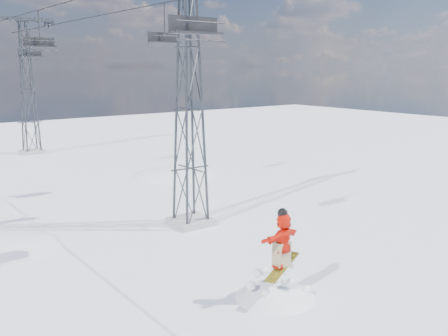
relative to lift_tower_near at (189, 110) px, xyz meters
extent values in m
plane|color=white|center=(-0.80, -8.00, -5.47)|extent=(120.00, 120.00, 0.00)
sphere|color=white|center=(5.20, 10.00, -14.97)|extent=(20.00, 20.00, 20.00)
cube|color=#999999|center=(0.00, 0.00, -5.32)|extent=(1.80, 1.80, 0.30)
cube|color=#999999|center=(0.00, 25.00, -5.32)|extent=(1.80, 1.80, 0.30)
cube|color=#303338|center=(0.00, 25.00, 5.78)|extent=(5.00, 0.35, 0.35)
cube|color=#303338|center=(2.20, 25.00, 5.58)|extent=(0.80, 0.25, 0.50)
cylinder|color=black|center=(-2.20, 11.50, 5.38)|extent=(0.06, 51.00, 0.06)
cylinder|color=black|center=(2.20, 11.50, 5.38)|extent=(0.06, 51.00, 0.06)
cube|color=#9A8B14|center=(-2.00, -8.36, -4.32)|extent=(1.80, 0.96, 0.43)
imported|color=red|center=(-2.00, -8.36, -3.41)|extent=(1.69, 0.71, 1.77)
cube|color=#9B8860|center=(-2.00, -8.36, -3.89)|extent=(0.54, 0.43, 0.81)
sphere|color=black|center=(-2.00, -8.36, -2.55)|extent=(0.33, 0.33, 0.33)
cube|color=black|center=(-2.20, -3.95, 3.11)|extent=(2.07, 0.47, 0.08)
cube|color=black|center=(-2.20, -3.72, 3.42)|extent=(2.07, 0.06, 0.57)
cylinder|color=black|center=(-2.20, -4.21, 2.85)|extent=(2.07, 0.06, 0.06)
cylinder|color=black|center=(-2.20, -4.26, 3.47)|extent=(2.07, 0.05, 0.05)
cylinder|color=black|center=(2.20, 5.77, 4.33)|extent=(0.08, 0.08, 2.11)
cube|color=black|center=(2.20, 5.77, 3.27)|extent=(1.92, 0.43, 0.08)
cube|color=black|center=(2.20, 5.98, 3.56)|extent=(1.92, 0.06, 0.53)
cylinder|color=black|center=(2.20, 5.53, 3.03)|extent=(1.92, 0.06, 0.06)
cylinder|color=black|center=(2.20, 5.48, 3.61)|extent=(1.92, 0.05, 0.05)
cylinder|color=black|center=(-2.20, 13.76, 4.28)|extent=(0.08, 0.08, 2.20)
cube|color=black|center=(-2.20, 13.76, 3.19)|extent=(2.00, 0.45, 0.08)
cube|color=black|center=(-2.20, 13.98, 3.49)|extent=(2.00, 0.06, 0.55)
cylinder|color=black|center=(-2.20, 13.51, 2.94)|extent=(2.00, 0.06, 0.06)
cylinder|color=black|center=(-2.20, 13.46, 3.54)|extent=(2.00, 0.05, 0.05)
cylinder|color=black|center=(2.20, 30.89, 4.16)|extent=(0.09, 0.09, 2.45)
cube|color=black|center=(2.20, 30.89, 2.93)|extent=(2.23, 0.50, 0.09)
cube|color=black|center=(2.20, 31.13, 3.27)|extent=(2.23, 0.07, 0.61)
cylinder|color=black|center=(2.20, 30.61, 2.66)|extent=(2.23, 0.07, 0.07)
cylinder|color=black|center=(2.20, 30.56, 3.32)|extent=(2.23, 0.06, 0.06)
camera|label=1|loc=(-12.49, -19.14, 1.93)|focal=40.00mm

